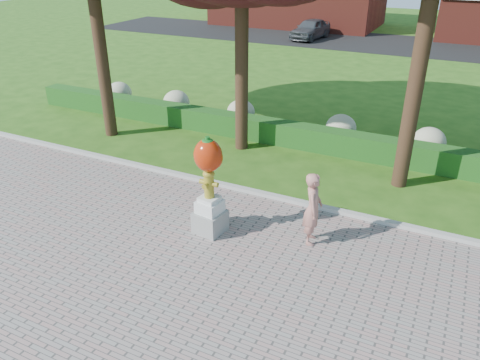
# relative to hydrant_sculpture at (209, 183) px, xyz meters

# --- Properties ---
(ground) EXTENTS (100.00, 100.00, 0.00)m
(ground) POSITION_rel_hydrant_sculpture_xyz_m (0.32, -0.74, -1.38)
(ground) COLOR #285314
(ground) RESTS_ON ground
(curb) EXTENTS (40.00, 0.18, 0.15)m
(curb) POSITION_rel_hydrant_sculpture_xyz_m (0.32, 2.26, -1.30)
(curb) COLOR #ADADA5
(curb) RESTS_ON ground
(lawn_hedge) EXTENTS (24.00, 0.70, 0.80)m
(lawn_hedge) POSITION_rel_hydrant_sculpture_xyz_m (0.32, 6.26, -0.98)
(lawn_hedge) COLOR #164F17
(lawn_hedge) RESTS_ON ground
(hydrangea_row) EXTENTS (20.10, 1.10, 0.99)m
(hydrangea_row) POSITION_rel_hydrant_sculpture_xyz_m (0.89, 7.26, -0.83)
(hydrangea_row) COLOR tan
(hydrangea_row) RESTS_ON ground
(street) EXTENTS (50.00, 8.00, 0.02)m
(street) POSITION_rel_hydrant_sculpture_xyz_m (0.32, 27.26, -1.37)
(street) COLOR black
(street) RESTS_ON ground
(hydrant_sculpture) EXTENTS (0.77, 0.77, 2.52)m
(hydrant_sculpture) POSITION_rel_hydrant_sculpture_xyz_m (0.00, 0.00, 0.00)
(hydrant_sculpture) COLOR gray
(hydrant_sculpture) RESTS_ON walkway
(woman) EXTENTS (0.59, 0.75, 1.81)m
(woman) POSITION_rel_hydrant_sculpture_xyz_m (2.39, 0.67, -0.43)
(woman) COLOR tan
(woman) RESTS_ON walkway
(parked_car) EXTENTS (2.28, 4.51, 1.47)m
(parked_car) POSITION_rel_hydrant_sculpture_xyz_m (-6.23, 26.55, -0.62)
(parked_car) COLOR #464A4E
(parked_car) RESTS_ON street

